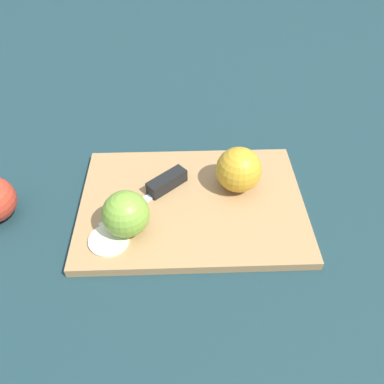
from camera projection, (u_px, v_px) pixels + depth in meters
ground_plane at (192, 207)px, 0.61m from camera, size 4.00×4.00×0.00m
cutting_board at (192, 204)px, 0.60m from camera, size 0.38×0.29×0.02m
apple_half_left at (238, 170)px, 0.59m from camera, size 0.07×0.07×0.07m
apple_half_right at (126, 214)px, 0.53m from camera, size 0.07×0.07×0.07m
knife at (164, 184)px, 0.61m from camera, size 0.13×0.13×0.02m
apple_slice at (109, 240)px, 0.54m from camera, size 0.06×0.06×0.00m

